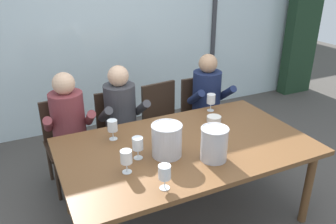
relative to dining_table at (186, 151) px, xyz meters
name	(u,v)px	position (x,y,z in m)	size (l,w,h in m)	color
ground	(144,162)	(0.00, 1.00, -0.68)	(14.00, 14.00, 0.00)	#4C4742
window_glass_panel	(106,30)	(0.00, 2.22, 0.62)	(7.24, 0.03, 2.60)	silver
window_mullion_right	(214,22)	(1.63, 2.20, 0.62)	(0.06, 0.06, 2.60)	#38383D
hillside_vineyard	(57,11)	(0.00, 6.39, 0.39)	(13.24, 2.40, 2.13)	#386633
curtain_heavy_drape	(304,16)	(3.27, 2.04, 0.62)	(0.56, 0.20, 2.60)	#1E3823
dining_table	(186,151)	(0.00, 0.00, 0.00)	(2.04, 1.19, 0.74)	brown
chair_near_curtain	(67,136)	(-0.80, 1.02, -0.17)	(0.47, 0.47, 0.87)	#332319
chair_left_of_center	(119,127)	(-0.27, 1.00, -0.17)	(0.45, 0.45, 0.87)	#332319
chair_center	(163,117)	(0.27, 1.04, -0.17)	(0.49, 0.49, 0.87)	#332319
chair_right_of_center	(201,109)	(0.76, 1.03, -0.17)	(0.45, 0.45, 0.87)	#332319
person_maroon_top	(70,127)	(-0.78, 0.87, 0.00)	(0.48, 0.63, 1.19)	brown
person_charcoal_jacket	(123,117)	(-0.26, 0.87, 0.00)	(0.46, 0.61, 1.19)	#38383D
person_navy_polo	(209,100)	(0.77, 0.87, 0.00)	(0.49, 0.63, 1.19)	#192347
ice_bucket_primary	(214,143)	(0.08, -0.28, 0.20)	(0.21, 0.21, 0.26)	#B7B7BC
ice_bucket_secondary	(167,140)	(-0.21, -0.08, 0.20)	(0.24, 0.24, 0.26)	#B7B7BC
tasting_bowl	(214,119)	(0.44, 0.28, 0.09)	(0.13, 0.13, 0.05)	silver
wine_glass_by_left_taster	(126,158)	(-0.57, -0.17, 0.18)	(0.08, 0.08, 0.17)	silver
wine_glass_near_bucket	(211,100)	(0.55, 0.50, 0.18)	(0.08, 0.08, 0.17)	silver
wine_glass_center_pour	(165,173)	(-0.41, -0.45, 0.18)	(0.08, 0.08, 0.17)	silver
wine_glass_by_right_taster	(112,126)	(-0.51, 0.35, 0.18)	(0.08, 0.08, 0.17)	silver
wine_glass_spare_empty	(138,144)	(-0.43, -0.03, 0.18)	(0.08, 0.08, 0.17)	silver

